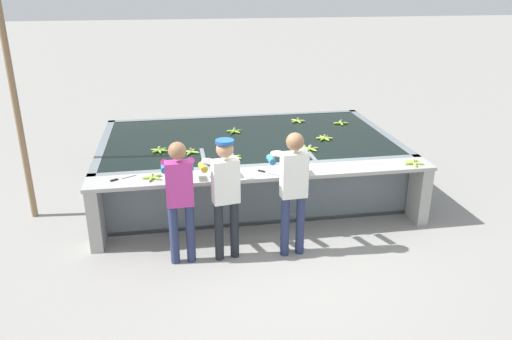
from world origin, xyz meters
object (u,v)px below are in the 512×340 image
at_px(worker_2, 293,183).
at_px(knife_0, 266,172).
at_px(banana_bunch_ledge_0, 414,163).
at_px(banana_bunch_floating_7, 234,131).
at_px(banana_bunch_ledge_1, 153,177).
at_px(banana_bunch_floating_4, 298,121).
at_px(banana_bunch_floating_6, 310,149).
at_px(worker_1, 225,188).
at_px(banana_bunch_floating_0, 159,150).
at_px(banana_bunch_floating_5, 191,152).
at_px(support_post_left, 17,111).
at_px(banana_bunch_floating_3, 233,157).
at_px(worker_0, 180,192).
at_px(knife_1, 119,179).
at_px(banana_bunch_floating_1, 341,123).
at_px(banana_bunch_floating_2, 324,138).

xyz_separation_m(worker_2, knife_0, (-0.23, 0.57, -0.06)).
bearing_deg(banana_bunch_ledge_0, banana_bunch_floating_7, 139.01).
distance_m(banana_bunch_ledge_1, knife_0, 1.48).
relative_size(banana_bunch_floating_4, banana_bunch_floating_6, 1.00).
relative_size(worker_1, banana_bunch_floating_0, 5.53).
bearing_deg(banana_bunch_floating_7, banana_bunch_floating_0, -147.06).
xyz_separation_m(worker_2, banana_bunch_floating_7, (-0.40, 2.51, -0.05)).
distance_m(banana_bunch_floating_5, banana_bunch_floating_7, 1.23).
distance_m(knife_0, support_post_left, 3.54).
distance_m(banana_bunch_floating_3, support_post_left, 3.05).
bearing_deg(banana_bunch_floating_0, worker_0, -81.29).
height_order(banana_bunch_floating_6, banana_bunch_ledge_1, banana_bunch_ledge_1).
xyz_separation_m(knife_0, knife_1, (-1.91, 0.09, 0.00)).
xyz_separation_m(worker_0, banana_bunch_floating_3, (0.79, 1.17, -0.02)).
relative_size(banana_bunch_ledge_0, banana_bunch_ledge_1, 0.99).
xyz_separation_m(banana_bunch_floating_1, banana_bunch_floating_3, (-2.12, -1.49, -0.00)).
relative_size(worker_0, knife_1, 4.97).
bearing_deg(banana_bunch_floating_4, worker_2, -105.25).
relative_size(worker_0, banana_bunch_floating_0, 5.56).
xyz_separation_m(banana_bunch_floating_2, knife_1, (-3.11, -1.22, -0.01)).
distance_m(banana_bunch_floating_4, banana_bunch_floating_6, 1.58).
distance_m(banana_bunch_floating_6, banana_bunch_floating_7, 1.50).
bearing_deg(banana_bunch_floating_2, worker_0, -141.98).
bearing_deg(worker_2, worker_0, 178.37).
bearing_deg(worker_2, banana_bunch_ledge_1, 160.38).
relative_size(banana_bunch_floating_1, banana_bunch_ledge_0, 1.03).
bearing_deg(banana_bunch_floating_3, banana_bunch_floating_1, 35.11).
relative_size(worker_1, knife_1, 4.95).
xyz_separation_m(banana_bunch_floating_4, knife_1, (-2.94, -2.31, -0.01)).
bearing_deg(knife_0, worker_0, -155.26).
distance_m(worker_0, banana_bunch_floating_3, 1.41).
bearing_deg(banana_bunch_ledge_0, banana_bunch_floating_6, 145.71).
xyz_separation_m(worker_0, banana_bunch_floating_5, (0.20, 1.52, -0.02)).
distance_m(banana_bunch_floating_5, support_post_left, 2.45).
xyz_separation_m(worker_2, banana_bunch_floating_2, (0.98, 1.88, -0.05)).
bearing_deg(banana_bunch_floating_7, worker_2, -80.93).
distance_m(banana_bunch_floating_4, banana_bunch_ledge_0, 2.63).
bearing_deg(banana_bunch_floating_7, banana_bunch_ledge_0, -40.99).
xyz_separation_m(banana_bunch_ledge_1, knife_1, (-0.42, 0.05, -0.01)).
distance_m(worker_1, support_post_left, 3.21).
xyz_separation_m(banana_bunch_floating_7, banana_bunch_ledge_1, (-1.31, -1.90, 0.00)).
distance_m(worker_0, banana_bunch_ledge_1, 0.66).
bearing_deg(knife_0, support_post_left, 161.54).
xyz_separation_m(banana_bunch_floating_0, banana_bunch_ledge_0, (3.49, -1.16, 0.00)).
bearing_deg(banana_bunch_floating_1, banana_bunch_floating_7, -174.47).
relative_size(banana_bunch_floating_3, banana_bunch_floating_7, 1.01).
bearing_deg(banana_bunch_floating_2, banana_bunch_floating_7, 155.42).
distance_m(banana_bunch_floating_7, knife_0, 1.95).
distance_m(banana_bunch_floating_1, knife_0, 2.76).
xyz_separation_m(worker_2, banana_bunch_floating_5, (-1.18, 1.56, -0.05)).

